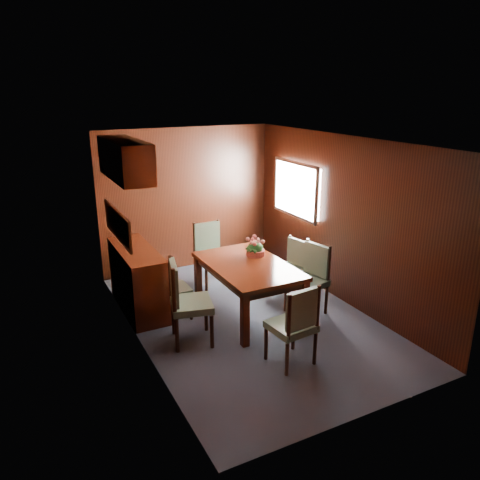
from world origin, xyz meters
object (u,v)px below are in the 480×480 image
chair_head (296,322)px  flower_centerpiece (256,246)px  chair_right_near (311,275)px  sideboard (138,279)px  chair_left_near (184,298)px  dining_table (248,271)px

chair_head → flower_centerpiece: size_ratio=3.45×
chair_right_near → chair_head: chair_right_near is taller
sideboard → chair_left_near: 1.20m
sideboard → dining_table: sideboard is taller
chair_left_near → chair_right_near: size_ratio=1.08×
chair_left_near → chair_right_near: chair_left_near is taller
chair_left_near → chair_right_near: 1.85m
sideboard → chair_left_near: (0.26, -1.16, 0.14)m
chair_right_near → flower_centerpiece: size_ratio=3.48×
flower_centerpiece → sideboard: bearing=158.6°
chair_right_near → flower_centerpiece: flower_centerpiece is taller
chair_left_near → flower_centerpiece: size_ratio=3.75×
chair_right_near → flower_centerpiece: (-0.56, 0.56, 0.33)m
sideboard → chair_head: 2.50m
chair_right_near → flower_centerpiece: 0.86m
dining_table → chair_head: bearing=-95.3°
chair_left_near → chair_head: chair_left_near is taller
chair_left_near → sideboard: bearing=-153.0°
dining_table → chair_head: chair_head is taller
flower_centerpiece → chair_left_near: bearing=-156.7°
dining_table → chair_left_near: size_ratio=1.49×
dining_table → flower_centerpiece: (0.26, 0.25, 0.24)m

